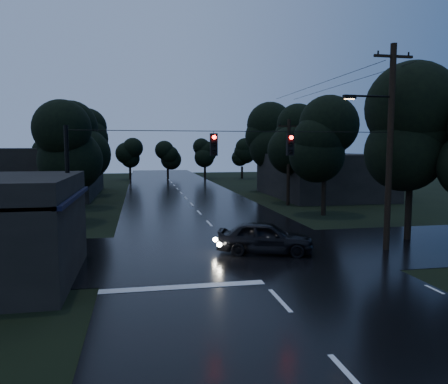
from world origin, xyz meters
name	(u,v)px	position (x,y,z in m)	size (l,w,h in m)	color
ground	(352,379)	(0.00, 0.00, 0.00)	(160.00, 160.00, 0.00)	black
main_road	(192,205)	(0.00, 30.00, 0.00)	(12.00, 120.00, 0.02)	black
cross_street	(235,252)	(0.00, 12.00, 0.00)	(60.00, 9.00, 0.02)	black
building_far_right	(321,175)	(14.00, 34.00, 2.20)	(10.00, 14.00, 4.40)	black
building_far_left	(48,172)	(-14.00, 40.00, 2.50)	(10.00, 16.00, 5.00)	black
utility_pole_main	(388,144)	(7.41, 11.00, 5.26)	(3.50, 0.30, 10.00)	black
utility_pole_far	(288,161)	(8.30, 28.00, 3.88)	(2.00, 0.30, 7.50)	black
anchor_pole_left	(68,196)	(-7.50, 11.00, 3.00)	(0.18, 0.18, 6.00)	black
span_signals	(252,144)	(0.56, 10.99, 5.24)	(15.00, 0.37, 1.12)	black
tree_corner_near	(412,130)	(10.00, 13.00, 5.99)	(4.48, 4.48, 9.44)	black
tree_left_a	(70,145)	(-9.00, 22.00, 5.24)	(3.92, 3.92, 8.26)	black
tree_left_b	(77,141)	(-9.60, 30.00, 5.62)	(4.20, 4.20, 8.85)	black
tree_left_c	(84,139)	(-10.20, 40.00, 5.99)	(4.48, 4.48, 9.44)	black
tree_right_a	(325,140)	(9.00, 22.00, 5.62)	(4.20, 4.20, 8.85)	black
tree_right_b	(295,137)	(9.60, 30.00, 5.99)	(4.48, 4.48, 9.44)	black
tree_right_c	(270,136)	(10.20, 40.00, 6.37)	(4.76, 4.76, 10.03)	black
car	(265,237)	(1.36, 11.41, 0.78)	(1.85, 4.59, 1.56)	black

